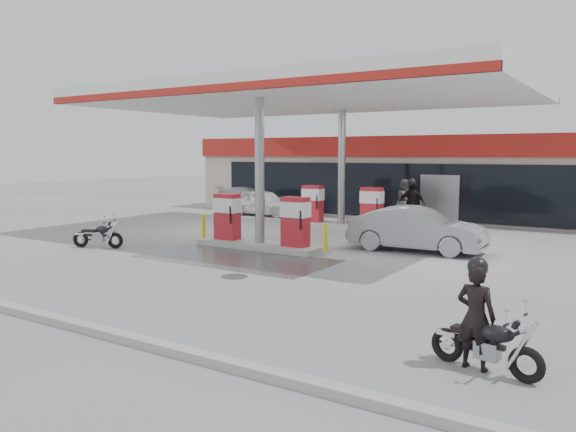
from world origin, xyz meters
name	(u,v)px	position (x,y,z in m)	size (l,w,h in m)	color
ground	(223,257)	(0.00, 0.00, 0.00)	(90.00, 90.00, 0.00)	gray
wet_patch	(236,259)	(0.50, 0.00, 0.00)	(6.00, 3.00, 0.00)	#4C4C4F
drain_cover	(234,276)	(2.00, -2.00, 0.00)	(0.70, 0.70, 0.01)	#38383A
kerb	(4,307)	(0.00, -7.00, 0.07)	(28.00, 0.25, 0.15)	gray
store_building	(408,175)	(0.01, 15.94, 2.01)	(22.00, 8.22, 4.00)	#B0A493
canopy	(306,97)	(0.00, 5.00, 5.27)	(16.00, 10.02, 5.51)	silver
pump_island_near	(260,227)	(0.00, 2.00, 0.71)	(5.14, 1.30, 1.78)	#9E9E99
pump_island_far	(341,211)	(0.00, 8.00, 0.71)	(5.14, 1.30, 1.78)	#9E9E99
main_motorcycle	(487,346)	(9.04, -5.07, 0.39)	(1.71, 0.72, 0.89)	black
biker_main	(476,317)	(8.85, -5.03, 0.79)	(0.58, 0.38, 1.59)	black
parked_motorcycle	(99,236)	(-4.57, -0.94, 0.41)	(1.70, 0.91, 0.92)	black
sedan_white	(264,203)	(-5.57, 10.20, 0.66)	(1.56, 3.88, 1.32)	silver
attendant	(405,202)	(1.79, 10.80, 1.01)	(0.98, 0.76, 2.02)	#5A5B60
hatchback_silver	(417,229)	(4.67, 4.20, 0.72)	(1.53, 4.38, 1.44)	gray
parked_car_left	(251,199)	(-7.71, 12.00, 0.65)	(1.83, 4.50, 1.31)	#AFB2B7
biker_walking	(411,204)	(2.29, 10.20, 0.98)	(1.15, 0.48, 1.96)	black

